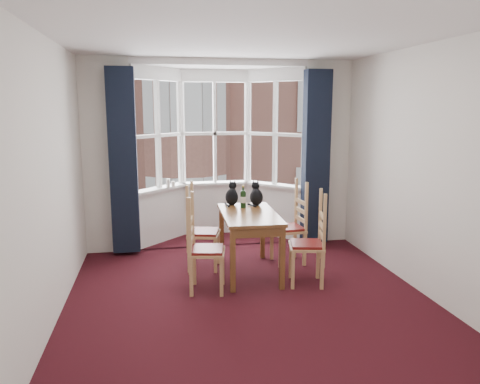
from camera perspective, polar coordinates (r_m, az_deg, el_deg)
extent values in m
plane|color=black|center=(5.22, 1.43, -13.55)|extent=(4.50, 4.50, 0.00)
plane|color=white|center=(4.81, 1.59, 18.56)|extent=(4.50, 4.50, 0.00)
plane|color=silver|center=(4.83, -22.43, 1.07)|extent=(0.00, 4.50, 4.50)
plane|color=silver|center=(5.58, 22.05, 2.26)|extent=(0.00, 4.50, 4.50)
plane|color=silver|center=(2.70, 11.41, -5.21)|extent=(4.00, 0.00, 4.00)
cube|color=silver|center=(6.98, -15.85, 4.12)|extent=(0.70, 0.12, 2.80)
cube|color=silver|center=(7.43, 10.45, 4.71)|extent=(0.70, 0.12, 2.80)
cube|color=black|center=(6.79, -14.04, 3.62)|extent=(0.38, 0.22, 2.60)
cube|color=black|center=(7.19, 9.23, 4.16)|extent=(0.38, 0.22, 2.60)
cube|color=brown|center=(5.90, 1.14, -2.76)|extent=(0.72, 1.29, 0.04)
cube|color=brown|center=(5.41, -0.90, -8.36)|extent=(0.06, 0.06, 0.75)
cube|color=brown|center=(6.52, -2.27, -5.08)|extent=(0.06, 0.06, 0.75)
cube|color=brown|center=(5.51, 5.16, -8.04)|extent=(0.06, 0.06, 0.75)
cube|color=brown|center=(6.61, 2.77, -4.87)|extent=(0.06, 0.06, 0.75)
cube|color=tan|center=(5.44, -4.02, -7.14)|extent=(0.47, 0.49, 0.06)
cube|color=#59110F|center=(5.43, -4.02, -6.99)|extent=(0.42, 0.44, 0.03)
cube|color=tan|center=(6.18, -4.42, -4.98)|extent=(0.49, 0.50, 0.06)
cube|color=#59110F|center=(6.18, -4.42, -4.85)|extent=(0.44, 0.46, 0.03)
cube|color=tan|center=(5.68, 8.10, -6.44)|extent=(0.48, 0.50, 0.06)
cube|color=#59110F|center=(5.68, 8.10, -6.30)|extent=(0.43, 0.45, 0.03)
cube|color=tan|center=(6.40, 5.89, -4.46)|extent=(0.43, 0.45, 0.06)
cube|color=#59110F|center=(6.40, 5.89, -4.33)|extent=(0.39, 0.41, 0.03)
ellipsoid|color=black|center=(6.36, -1.02, -0.63)|extent=(0.24, 0.27, 0.23)
sphere|color=black|center=(6.41, -0.91, 0.78)|extent=(0.14, 0.14, 0.11)
cone|color=black|center=(6.40, -1.17, 1.25)|extent=(0.05, 0.05, 0.05)
cone|color=black|center=(6.39, -0.64, 1.24)|extent=(0.05, 0.05, 0.05)
ellipsoid|color=black|center=(6.33, 2.01, -0.66)|extent=(0.19, 0.24, 0.23)
sphere|color=black|center=(6.39, 1.91, 0.76)|extent=(0.11, 0.11, 0.11)
cone|color=black|center=(6.37, 1.64, 1.24)|extent=(0.04, 0.04, 0.05)
cone|color=black|center=(6.38, 2.18, 1.25)|extent=(0.04, 0.04, 0.05)
cylinder|color=black|center=(6.17, 0.39, -0.97)|extent=(0.07, 0.07, 0.21)
sphere|color=black|center=(6.16, 0.39, -0.05)|extent=(0.07, 0.07, 0.07)
cylinder|color=black|center=(6.15, 0.39, 0.32)|extent=(0.03, 0.03, 0.09)
cylinder|color=gold|center=(6.14, 0.39, 0.68)|extent=(0.03, 0.03, 0.02)
cylinder|color=silver|center=(6.17, 0.39, -0.92)|extent=(0.08, 0.08, 0.08)
cylinder|color=white|center=(7.36, -8.76, 1.08)|extent=(0.06, 0.06, 0.14)
cylinder|color=white|center=(7.40, -8.15, 0.95)|extent=(0.06, 0.06, 0.09)
plane|color=#333335|center=(37.81, -8.66, -2.09)|extent=(80.00, 80.00, 0.00)
cube|color=#A06352|center=(18.97, -7.46, 6.96)|extent=(18.00, 6.00, 14.00)
cylinder|color=#A06352|center=(15.98, -6.88, 6.34)|extent=(3.20, 3.20, 14.00)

